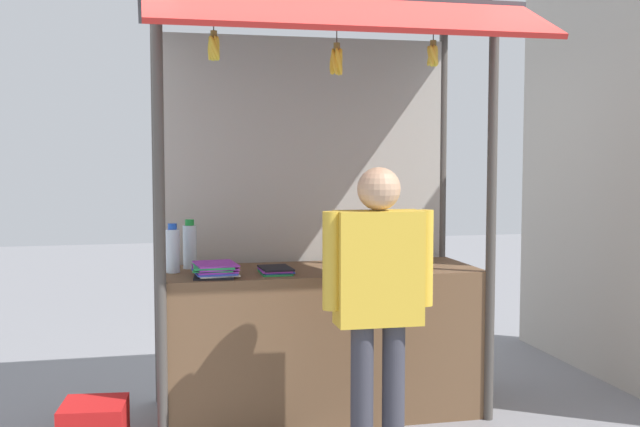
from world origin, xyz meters
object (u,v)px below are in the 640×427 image
object	(u,v)px
water_bottle_back_left	(351,246)
vendor_person	(378,287)
water_bottle_far_right	(190,246)
banana_bunch_inner_right	(336,61)
plastic_crate	(94,424)
banana_bunch_inner_left	(214,48)
water_bottle_rear_center	(370,250)
banana_bunch_leftmost	(433,55)
magazine_stack_front_left	(215,270)
magazine_stack_center	(275,270)
water_bottle_far_left	(173,250)

from	to	relation	value
water_bottle_back_left	vendor_person	xyz separation A→B (m)	(-0.16, -1.14, -0.09)
water_bottle_far_right	vendor_person	distance (m)	1.42
banana_bunch_inner_right	plastic_crate	xyz separation A→B (m)	(-1.37, 0.19, -2.05)
banana_bunch_inner_left	water_bottle_rear_center	bearing A→B (deg)	24.28
plastic_crate	banana_bunch_leftmost	bearing A→B (deg)	-5.64
water_bottle_far_right	banana_bunch_leftmost	distance (m)	1.90
water_bottle_rear_center	magazine_stack_front_left	bearing A→B (deg)	-170.61
water_bottle_rear_center	magazine_stack_center	bearing A→B (deg)	-168.94
water_bottle_far_right	banana_bunch_inner_left	bearing A→B (deg)	-80.92
water_bottle_far_left	water_bottle_back_left	bearing A→B (deg)	10.21
magazine_stack_front_left	banana_bunch_leftmost	world-z (taller)	banana_bunch_leftmost
water_bottle_far_left	banana_bunch_inner_left	world-z (taller)	banana_bunch_inner_left
vendor_person	banana_bunch_inner_right	bearing A→B (deg)	106.81
magazine_stack_center	banana_bunch_inner_right	xyz separation A→B (m)	(0.30, -0.33, 1.23)
water_bottle_back_left	banana_bunch_leftmost	distance (m)	1.41
water_bottle_rear_center	banana_bunch_inner_right	distance (m)	1.27
water_bottle_far_left	magazine_stack_front_left	distance (m)	0.33
banana_bunch_leftmost	water_bottle_far_left	bearing A→B (deg)	161.14
banana_bunch_inner_left	water_bottle_back_left	bearing A→B (deg)	36.66
water_bottle_far_right	plastic_crate	xyz separation A→B (m)	(-0.58, -0.47, -0.95)
water_bottle_far_right	banana_bunch_leftmost	bearing A→B (deg)	-25.70
water_bottle_rear_center	water_bottle_back_left	bearing A→B (deg)	103.36
magazine_stack_center	banana_bunch_leftmost	distance (m)	1.58
magazine_stack_center	banana_bunch_leftmost	size ratio (longest dim) A/B	1.16
water_bottle_far_right	banana_bunch_inner_left	xyz separation A→B (m)	(0.11, -0.66, 1.15)
magazine_stack_center	banana_bunch_leftmost	world-z (taller)	banana_bunch_leftmost
water_bottle_back_left	water_bottle_far_left	world-z (taller)	water_bottle_far_left
water_bottle_rear_center	magazine_stack_front_left	distance (m)	1.02
plastic_crate	magazine_stack_center	bearing A→B (deg)	7.79
water_bottle_rear_center	banana_bunch_inner_left	xyz separation A→B (m)	(-1.02, -0.46, 1.19)
water_bottle_far_left	plastic_crate	size ratio (longest dim) A/B	0.85
banana_bunch_inner_right	magazine_stack_front_left	bearing A→B (deg)	156.41
water_bottle_far_right	magazine_stack_front_left	bearing A→B (deg)	-71.26
banana_bunch_leftmost	plastic_crate	xyz separation A→B (m)	(-1.94, 0.19, -2.10)
water_bottle_back_left	water_bottle_far_left	size ratio (longest dim) A/B	0.78
banana_bunch_inner_left	water_bottle_far_left	bearing A→B (deg)	113.27
water_bottle_far_left	magazine_stack_center	bearing A→B (deg)	-15.37
water_bottle_far_left	banana_bunch_leftmost	distance (m)	1.94
vendor_person	banana_bunch_inner_left	bearing A→B (deg)	153.28
plastic_crate	water_bottle_far_right	bearing A→B (deg)	38.98
banana_bunch_leftmost	magazine_stack_center	bearing A→B (deg)	158.79
water_bottle_far_left	banana_bunch_inner_left	distance (m)	1.28
water_bottle_far_left	vendor_person	distance (m)	1.39
water_bottle_rear_center	plastic_crate	distance (m)	1.95
water_bottle_back_left	water_bottle_rear_center	xyz separation A→B (m)	(0.06, -0.26, -0.00)
banana_bunch_leftmost	banana_bunch_inner_left	xyz separation A→B (m)	(-1.26, -0.00, 0.00)
water_bottle_rear_center	vendor_person	bearing A→B (deg)	-103.81
banana_bunch_inner_right	vendor_person	xyz separation A→B (m)	(0.12, -0.43, -1.22)
water_bottle_far_left	magazine_stack_front_left	bearing A→B (deg)	-41.69
water_bottle_back_left	magazine_stack_front_left	size ratio (longest dim) A/B	0.70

